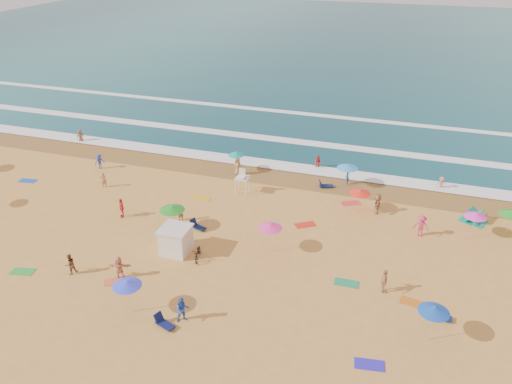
% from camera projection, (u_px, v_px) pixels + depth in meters
% --- Properties ---
extents(ground, '(220.00, 220.00, 0.00)m').
position_uv_depth(ground, '(217.00, 240.00, 39.55)').
color(ground, gold).
rests_on(ground, ground).
extents(ocean, '(220.00, 140.00, 0.18)m').
position_uv_depth(ocean, '(359.00, 42.00, 110.35)').
color(ocean, '#0C4756').
rests_on(ocean, ground).
extents(wet_sand, '(220.00, 220.00, 0.00)m').
position_uv_depth(wet_sand, '(264.00, 175.00, 50.08)').
color(wet_sand, olive).
rests_on(wet_sand, ground).
extents(surf_foam, '(200.00, 18.70, 0.05)m').
position_uv_depth(surf_foam, '(286.00, 143.00, 57.47)').
color(surf_foam, white).
rests_on(surf_foam, ground).
extents(cabana, '(2.00, 2.00, 2.00)m').
position_uv_depth(cabana, '(176.00, 241.00, 37.60)').
color(cabana, silver).
rests_on(cabana, ground).
extents(cabana_roof, '(2.20, 2.20, 0.12)m').
position_uv_depth(cabana_roof, '(175.00, 229.00, 37.11)').
color(cabana_roof, silver).
rests_on(cabana_roof, cabana).
extents(bicycle, '(1.12, 2.02, 1.01)m').
position_uv_depth(bicycle, '(198.00, 253.00, 37.06)').
color(bicycle, black).
rests_on(bicycle, ground).
extents(lifeguard_stand, '(1.20, 1.20, 2.10)m').
position_uv_depth(lifeguard_stand, '(242.00, 183.00, 46.17)').
color(lifeguard_stand, white).
rests_on(lifeguard_stand, ground).
extents(beach_umbrellas, '(55.20, 30.32, 0.81)m').
position_uv_depth(beach_umbrellas, '(249.00, 216.00, 38.68)').
color(beach_umbrellas, '#13A095').
rests_on(beach_umbrellas, ground).
extents(loungers, '(57.39, 25.63, 0.34)m').
position_uv_depth(loungers, '(326.00, 291.00, 33.66)').
color(loungers, '#0F134E').
rests_on(loungers, ground).
extents(towels, '(45.36, 19.90, 0.03)m').
position_uv_depth(towels, '(191.00, 246.00, 38.76)').
color(towels, red).
rests_on(towels, ground).
extents(beachgoers, '(40.78, 25.90, 2.13)m').
position_uv_depth(beachgoers, '(236.00, 207.00, 42.55)').
color(beachgoers, '#B97555').
rests_on(beachgoers, ground).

